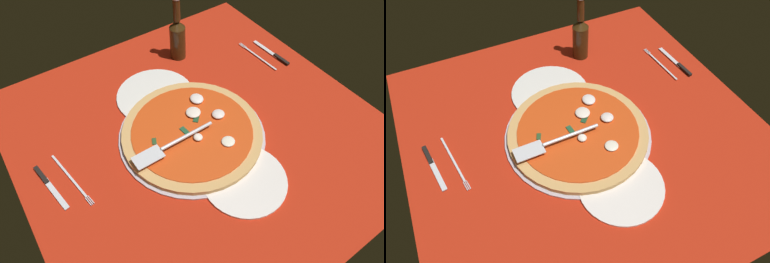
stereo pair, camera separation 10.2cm
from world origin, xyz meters
The scene contains 10 objects.
ground_plane centered at (0.00, 0.00, -0.40)cm, with size 105.51×105.51×0.80cm, color #B3230F.
checker_pattern centered at (0.00, 0.00, 0.05)cm, with size 105.51×105.51×0.10cm.
pizza_pan centered at (-0.90, 2.78, 0.55)cm, with size 44.36×44.36×0.90cm, color #B9AEBB.
dinner_plate_left centered at (-22.17, -0.38, 0.60)cm, with size 23.54×23.54×1.00cm, color white.
dinner_plate_right centered at (19.76, 3.41, 0.60)cm, with size 25.89×25.89×1.00cm, color silver.
pizza centered at (-0.83, 2.60, 1.94)cm, with size 42.33×42.33×3.23cm.
pizza_server centered at (-3.15, 11.49, 4.58)cm, with size 4.85×25.78×1.00cm.
place_setting_near centered at (14.44, -41.52, 0.46)cm, with size 19.88×13.06×1.40cm.
place_setting_far centered at (6.01, 42.08, 0.45)cm, with size 21.44×14.67×1.40cm.
beer_bottle centered at (33.24, -14.46, 8.92)cm, with size 5.73×5.73×23.95cm.
Camera 2 is at (-59.22, 30.59, 81.17)cm, focal length 31.76 mm.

